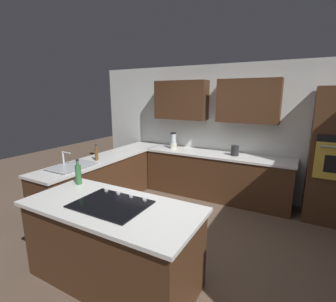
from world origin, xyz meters
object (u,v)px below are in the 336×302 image
at_px(blender, 173,142).
at_px(cooktop, 111,204).
at_px(sink_unit, 72,166).
at_px(kettle, 235,151).
at_px(oil_bottle, 78,174).
at_px(dish_soap_bottle, 96,154).

bearing_deg(blender, cooktop, 104.25).
height_order(sink_unit, cooktop, sink_unit).
bearing_deg(cooktop, blender, -75.75).
bearing_deg(kettle, blender, -0.00).
bearing_deg(blender, oil_bottle, 88.29).
height_order(cooktop, blender, blender).
relative_size(dish_soap_bottle, oil_bottle, 0.86).
xyz_separation_m(sink_unit, kettle, (-2.08, -1.98, 0.08)).
distance_m(cooktop, dish_soap_bottle, 1.88).
height_order(sink_unit, blender, blender).
distance_m(sink_unit, blender, 2.13).
xyz_separation_m(blender, oil_bottle, (0.07, 2.47, -0.01)).
height_order(dish_soap_bottle, oil_bottle, oil_bottle).
distance_m(cooktop, kettle, 2.81).
distance_m(sink_unit, oil_bottle, 0.86).
distance_m(blender, oil_bottle, 2.47).
bearing_deg(blender, sink_unit, 68.57).
distance_m(cooktop, blender, 2.83).
bearing_deg(dish_soap_bottle, sink_unit, 83.05).
distance_m(kettle, oil_bottle, 2.83).
xyz_separation_m(blender, dish_soap_bottle, (0.72, 1.50, -0.03)).
bearing_deg(cooktop, oil_bottle, -19.15).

